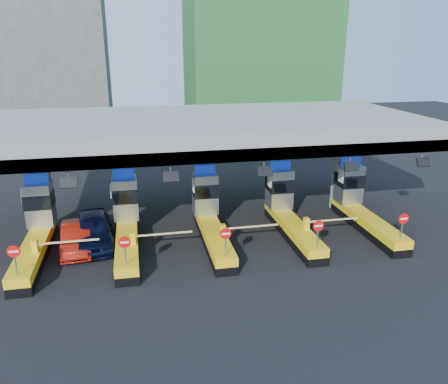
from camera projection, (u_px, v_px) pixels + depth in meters
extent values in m
plane|color=black|center=(210.00, 237.00, 27.03)|extent=(120.00, 120.00, 0.00)
cube|color=slate|center=(201.00, 128.00, 27.83)|extent=(28.00, 12.00, 1.50)
cube|color=#4C4C49|center=(218.00, 155.00, 22.66)|extent=(28.00, 0.60, 0.70)
cube|color=slate|center=(43.00, 190.00, 27.02)|extent=(1.00, 1.00, 5.50)
cube|color=slate|center=(202.00, 181.00, 28.94)|extent=(1.00, 1.00, 5.50)
cube|color=slate|center=(342.00, 172.00, 30.86)|extent=(1.00, 1.00, 5.50)
cylinder|color=slate|center=(68.00, 175.00, 21.41)|extent=(0.06, 0.06, 0.50)
cube|color=black|center=(69.00, 183.00, 21.34)|extent=(0.80, 0.38, 0.54)
cylinder|color=slate|center=(170.00, 169.00, 22.38)|extent=(0.06, 0.06, 0.50)
cube|color=black|center=(171.00, 177.00, 22.30)|extent=(0.80, 0.38, 0.54)
cylinder|color=slate|center=(264.00, 164.00, 23.34)|extent=(0.06, 0.06, 0.50)
cube|color=black|center=(265.00, 171.00, 23.26)|extent=(0.80, 0.38, 0.54)
cylinder|color=slate|center=(350.00, 159.00, 24.30)|extent=(0.06, 0.06, 0.50)
cube|color=black|center=(351.00, 166.00, 24.22)|extent=(0.80, 0.38, 0.54)
cylinder|color=slate|center=(422.00, 155.00, 25.16)|extent=(0.06, 0.06, 0.50)
cube|color=black|center=(423.00, 162.00, 25.09)|extent=(0.80, 0.38, 0.54)
cube|color=black|center=(35.00, 256.00, 24.10)|extent=(1.20, 8.00, 0.50)
cube|color=#E5B70C|center=(34.00, 247.00, 23.94)|extent=(1.20, 8.00, 0.50)
cube|color=#9EA3A8|center=(40.00, 204.00, 26.05)|extent=(1.50, 1.50, 2.60)
cube|color=black|center=(39.00, 199.00, 25.94)|extent=(1.56, 1.56, 0.90)
cube|color=#0C2DBF|center=(36.00, 178.00, 25.55)|extent=(1.30, 0.35, 0.55)
cube|color=white|center=(23.00, 195.00, 25.40)|extent=(0.06, 0.70, 0.90)
cylinder|color=slate|center=(16.00, 263.00, 20.31)|extent=(0.07, 0.07, 1.30)
cylinder|color=red|center=(14.00, 252.00, 20.10)|extent=(0.60, 0.04, 0.60)
cube|color=white|center=(13.00, 252.00, 20.07)|extent=(0.42, 0.02, 0.10)
cube|color=#E5B70C|center=(35.00, 246.00, 22.70)|extent=(0.30, 0.35, 0.70)
cube|color=white|center=(68.00, 242.00, 22.99)|extent=(3.20, 0.08, 0.08)
cube|color=black|center=(128.00, 247.00, 25.06)|extent=(1.20, 8.00, 0.50)
cube|color=#E5B70C|center=(127.00, 240.00, 24.90)|extent=(1.20, 8.00, 0.50)
cube|color=#9EA3A8|center=(125.00, 198.00, 27.01)|extent=(1.50, 1.50, 2.60)
cube|color=black|center=(125.00, 194.00, 26.90)|extent=(1.56, 1.56, 0.90)
cube|color=#0C2DBF|center=(124.00, 174.00, 26.51)|extent=(1.30, 0.35, 0.55)
cube|color=white|center=(111.00, 190.00, 26.36)|extent=(0.06, 0.70, 0.90)
cylinder|color=slate|center=(125.00, 253.00, 21.27)|extent=(0.07, 0.07, 1.30)
cylinder|color=red|center=(124.00, 242.00, 21.06)|extent=(0.60, 0.04, 0.60)
cube|color=white|center=(124.00, 242.00, 21.03)|extent=(0.42, 0.02, 0.10)
cube|color=#E5B70C|center=(133.00, 238.00, 23.67)|extent=(0.30, 0.35, 0.70)
cube|color=white|center=(163.00, 234.00, 23.95)|extent=(3.20, 0.08, 0.08)
cube|color=black|center=(213.00, 240.00, 26.02)|extent=(1.20, 8.00, 0.50)
cube|color=#E5B70C|center=(213.00, 232.00, 25.86)|extent=(1.20, 8.00, 0.50)
cube|color=#9EA3A8|center=(205.00, 193.00, 27.97)|extent=(1.50, 1.50, 2.60)
cube|color=black|center=(205.00, 189.00, 27.86)|extent=(1.56, 1.56, 0.90)
cube|color=#0C2DBF|center=(205.00, 169.00, 27.47)|extent=(1.30, 0.35, 0.55)
cube|color=white|center=(193.00, 185.00, 27.32)|extent=(0.06, 0.70, 0.90)
cylinder|color=slate|center=(226.00, 244.00, 22.23)|extent=(0.07, 0.07, 1.30)
cylinder|color=red|center=(226.00, 234.00, 22.02)|extent=(0.60, 0.04, 0.60)
cube|color=white|center=(226.00, 234.00, 21.99)|extent=(0.42, 0.02, 0.10)
cube|color=#E5B70C|center=(223.00, 231.00, 24.63)|extent=(0.30, 0.35, 0.70)
cube|color=white|center=(251.00, 227.00, 24.91)|extent=(3.20, 0.08, 0.08)
cube|color=black|center=(293.00, 233.00, 26.98)|extent=(1.20, 8.00, 0.50)
cube|color=#E5B70C|center=(293.00, 226.00, 26.82)|extent=(1.20, 8.00, 0.50)
cube|color=#9EA3A8|center=(279.00, 188.00, 28.93)|extent=(1.50, 1.50, 2.60)
cube|color=black|center=(280.00, 184.00, 28.82)|extent=(1.56, 1.56, 0.90)
cube|color=#0C2DBF|center=(280.00, 165.00, 28.43)|extent=(1.30, 0.35, 0.55)
cube|color=white|center=(270.00, 180.00, 28.28)|extent=(0.06, 0.70, 0.90)
cylinder|color=slate|center=(317.00, 236.00, 23.19)|extent=(0.07, 0.07, 1.30)
cylinder|color=red|center=(318.00, 226.00, 22.98)|extent=(0.60, 0.04, 0.60)
cube|color=white|center=(319.00, 226.00, 22.95)|extent=(0.42, 0.02, 0.10)
cube|color=#E5B70C|center=(306.00, 224.00, 25.59)|extent=(0.30, 0.35, 0.70)
cube|color=white|center=(333.00, 220.00, 25.87)|extent=(3.20, 0.08, 0.08)
cube|color=black|center=(366.00, 227.00, 27.94)|extent=(1.20, 8.00, 0.50)
cube|color=#E5B70C|center=(367.00, 219.00, 27.78)|extent=(1.20, 8.00, 0.50)
cube|color=#9EA3A8|center=(349.00, 183.00, 29.89)|extent=(1.50, 1.50, 2.60)
cube|color=black|center=(349.00, 179.00, 29.78)|extent=(1.56, 1.56, 0.90)
cube|color=#0C2DBF|center=(351.00, 161.00, 29.39)|extent=(1.30, 0.35, 0.55)
cube|color=white|center=(341.00, 176.00, 29.24)|extent=(0.06, 0.70, 0.90)
cylinder|color=slate|center=(402.00, 228.00, 24.15)|extent=(0.07, 0.07, 1.30)
cylinder|color=red|center=(404.00, 219.00, 23.94)|extent=(0.60, 0.04, 0.60)
cube|color=white|center=(404.00, 219.00, 23.91)|extent=(0.42, 0.02, 0.10)
cube|color=#E5B70C|center=(384.00, 217.00, 26.55)|extent=(0.30, 0.35, 0.70)
cube|color=white|center=(408.00, 214.00, 26.83)|extent=(3.20, 0.08, 0.08)
cube|color=#1E5926|center=(259.00, 23.00, 54.60)|extent=(18.00, 12.00, 28.00)
cube|color=#4C4C49|center=(51.00, 65.00, 54.91)|extent=(14.00, 10.00, 18.00)
imported|color=black|center=(94.00, 230.00, 25.77)|extent=(2.73, 5.63, 1.85)
imported|color=#9C170C|center=(77.00, 237.00, 25.18)|extent=(1.96, 4.71, 1.51)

